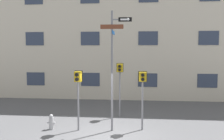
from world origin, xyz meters
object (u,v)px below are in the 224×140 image
(street_sign_pole, at_px, (113,61))
(pedestrian_signal_left, at_px, (78,84))
(pedestrian_signal_right, at_px, (143,84))
(pedestrian_signal_across, at_px, (120,75))
(fire_hydrant, at_px, (51,122))

(street_sign_pole, bearing_deg, pedestrian_signal_left, -176.80)
(street_sign_pole, xyz_separation_m, pedestrian_signal_right, (1.25, 0.25, -0.98))
(pedestrian_signal_right, bearing_deg, street_sign_pole, -168.61)
(pedestrian_signal_left, bearing_deg, street_sign_pole, 3.20)
(pedestrian_signal_left, xyz_separation_m, pedestrian_signal_across, (1.65, 2.41, 0.16))
(pedestrian_signal_left, height_order, pedestrian_signal_right, pedestrian_signal_left)
(pedestrian_signal_across, bearing_deg, pedestrian_signal_right, -61.42)
(pedestrian_signal_right, xyz_separation_m, fire_hydrant, (-4.01, -0.31, -1.71))
(street_sign_pole, distance_m, pedestrian_signal_across, 2.46)
(street_sign_pole, xyz_separation_m, fire_hydrant, (-2.76, -0.06, -2.69))
(pedestrian_signal_left, distance_m, pedestrian_signal_across, 2.93)
(street_sign_pole, distance_m, pedestrian_signal_left, 1.81)
(street_sign_pole, distance_m, fire_hydrant, 3.85)
(pedestrian_signal_across, bearing_deg, fire_hydrant, -140.38)
(pedestrian_signal_left, height_order, fire_hydrant, pedestrian_signal_left)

